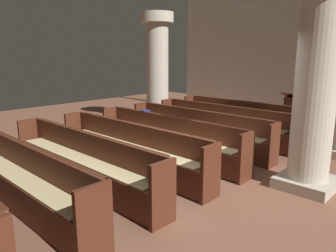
{
  "coord_description": "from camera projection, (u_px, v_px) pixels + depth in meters",
  "views": [
    {
      "loc": [
        3.43,
        -4.03,
        2.16
      ],
      "look_at": [
        -0.9,
        0.55,
        0.75
      ],
      "focal_mm": 34.63,
      "sensor_mm": 36.0,
      "label": 1
    }
  ],
  "objects": [
    {
      "name": "ground_plane",
      "position": [
        184.0,
        181.0,
        5.63
      ],
      "size": [
        19.2,
        19.2,
        0.0
      ],
      "primitive_type": "plane",
      "color": "brown"
    },
    {
      "name": "back_wall",
      "position": [
        320.0,
        50.0,
        9.45
      ],
      "size": [
        10.0,
        0.16,
        4.5
      ],
      "primitive_type": "cube",
      "color": "beige",
      "rests_on": "ground"
    },
    {
      "name": "pew_row_0",
      "position": [
        243.0,
        116.0,
        8.92
      ],
      "size": [
        3.83,
        0.46,
        0.87
      ],
      "color": "#562819",
      "rests_on": "ground"
    },
    {
      "name": "pew_row_1",
      "position": [
        222.0,
        122.0,
        8.2
      ],
      "size": [
        3.83,
        0.46,
        0.87
      ],
      "color": "#562819",
      "rests_on": "ground"
    },
    {
      "name": "pew_row_2",
      "position": [
        197.0,
        128.0,
        7.48
      ],
      "size": [
        3.83,
        0.47,
        0.87
      ],
      "color": "#562819",
      "rests_on": "ground"
    },
    {
      "name": "pew_row_3",
      "position": [
        167.0,
        136.0,
        6.76
      ],
      "size": [
        3.83,
        0.46,
        0.87
      ],
      "color": "#562819",
      "rests_on": "ground"
    },
    {
      "name": "pew_row_4",
      "position": [
        129.0,
        146.0,
        6.05
      ],
      "size": [
        3.83,
        0.46,
        0.87
      ],
      "color": "#562819",
      "rests_on": "ground"
    },
    {
      "name": "pew_row_5",
      "position": [
        82.0,
        158.0,
        5.33
      ],
      "size": [
        3.83,
        0.47,
        0.87
      ],
      "color": "#562819",
      "rests_on": "ground"
    },
    {
      "name": "pew_row_6",
      "position": [
        19.0,
        175.0,
        4.61
      ],
      "size": [
        3.83,
        0.46,
        0.87
      ],
      "color": "#562819",
      "rests_on": "ground"
    },
    {
      "name": "pillar_far_side",
      "position": [
        157.0,
        67.0,
        10.01
      ],
      "size": [
        1.0,
        1.0,
        3.37
      ],
      "color": "#B6AD9A",
      "rests_on": "ground"
    },
    {
      "name": "pillar_aisle_rear",
      "position": [
        316.0,
        81.0,
        4.97
      ],
      "size": [
        0.92,
        0.92,
        3.37
      ],
      "color": "#B6AD9A",
      "rests_on": "ground"
    },
    {
      "name": "lectern",
      "position": [
        289.0,
        114.0,
        9.33
      ],
      "size": [
        0.48,
        0.45,
        1.08
      ],
      "color": "#492215",
      "rests_on": "ground"
    },
    {
      "name": "hymn_book",
      "position": [
        145.0,
        111.0,
        7.39
      ],
      "size": [
        0.15,
        0.21,
        0.02
      ],
      "primitive_type": "cube",
      "color": "navy",
      "rests_on": "pew_row_3"
    }
  ]
}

